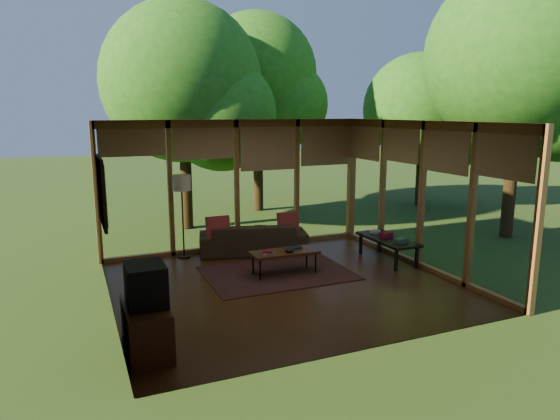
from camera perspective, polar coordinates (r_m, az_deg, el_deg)
name	(u,v)px	position (r m, az deg, el deg)	size (l,w,h in m)	color
floor	(284,285)	(8.46, 0.51, -8.55)	(5.50, 5.50, 0.00)	#593017
ceiling	(285,122)	(7.96, 0.54, 10.06)	(5.50, 5.50, 0.00)	silver
wall_left	(106,220)	(7.47, -19.22, -1.09)	(0.04, 5.00, 2.70)	silver
wall_front	(369,243)	(5.95, 10.18, -3.68)	(5.50, 0.04, 2.70)	silver
window_wall_back	(237,185)	(10.41, -4.97, 2.83)	(5.50, 0.12, 2.70)	#A16532
window_wall_right	(422,195)	(9.52, 15.89, 1.66)	(0.12, 5.00, 2.70)	#A16532
exterior_lawn	(395,189)	(19.16, 13.05, 2.32)	(40.00, 40.00, 0.00)	#2F4C1C
tree_nw	(182,82)	(12.44, -11.13, 14.14)	(3.82, 3.82, 5.45)	#322112
tree_ne	(256,74)	(14.59, -2.72, 15.23)	(3.40, 3.40, 5.60)	#322112
tree_se	(518,57)	(12.41, 25.51, 15.48)	(3.99, 3.99, 6.02)	#322112
tree_far	(419,110)	(15.68, 15.56, 11.00)	(3.29, 3.29, 4.56)	#322112
rug	(277,273)	(9.03, -0.29, -7.21)	(2.56, 1.82, 0.01)	maroon
sofa	(253,238)	(10.21, -3.09, -3.24)	(2.16, 0.84, 0.63)	#3B2C1D
pillow_left	(218,228)	(9.87, -7.11, -2.07)	(0.45, 0.15, 0.45)	maroon
pillow_right	(288,223)	(10.37, 0.89, -1.44)	(0.42, 0.14, 0.42)	maroon
ct_book_lower	(267,253)	(8.70, -1.48, -4.95)	(0.19, 0.15, 0.03)	#B5ADA4
ct_book_upper	(267,251)	(8.69, -1.48, -4.75)	(0.19, 0.14, 0.03)	maroon
ct_book_side	(295,248)	(9.04, 1.77, -4.32)	(0.21, 0.16, 0.03)	black
ct_bowl	(289,250)	(8.80, 1.08, -4.62)	(0.16, 0.16, 0.07)	black
media_cabinet	(146,328)	(6.36, -15.02, -12.94)	(0.50, 1.00, 0.60)	#592E18
television	(146,285)	(6.16, -15.09, -8.24)	(0.45, 0.55, 0.50)	black
console_book_a	(401,241)	(9.56, 13.62, -3.42)	(0.23, 0.17, 0.09)	#335A49
console_book_b	(387,235)	(9.91, 12.08, -2.79)	(0.22, 0.16, 0.10)	maroon
console_book_c	(375,231)	(10.23, 10.80, -2.42)	(0.20, 0.15, 0.05)	#B5ADA4
floor_lamp	(182,188)	(9.88, -11.19, 2.54)	(0.36, 0.36, 1.65)	black
coffee_table	(284,253)	(8.88, 0.52, -4.93)	(1.20, 0.50, 0.43)	#592E18
side_console	(388,240)	(9.89, 12.23, -3.39)	(0.60, 1.40, 0.46)	black
wall_painting	(102,192)	(8.81, -19.71, 2.00)	(0.06, 1.35, 1.15)	black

